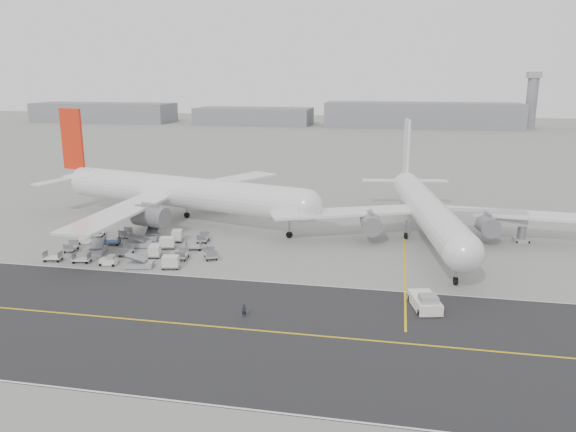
% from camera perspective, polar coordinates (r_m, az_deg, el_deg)
% --- Properties ---
extents(ground, '(700.00, 700.00, 0.00)m').
position_cam_1_polar(ground, '(87.02, -8.43, -5.68)').
color(ground, gray).
rests_on(ground, ground).
extents(taxiway, '(220.00, 59.00, 0.03)m').
position_cam_1_polar(taxiway, '(69.78, -9.47, -10.85)').
color(taxiway, '#29292C').
rests_on(taxiway, ground).
extents(horizon_buildings, '(520.00, 28.00, 28.00)m').
position_cam_1_polar(horizon_buildings, '(338.22, 11.64, 8.85)').
color(horizon_buildings, gray).
rests_on(horizon_buildings, ground).
extents(control_tower, '(7.00, 7.00, 31.25)m').
position_cam_1_polar(control_tower, '(349.63, 23.52, 10.83)').
color(control_tower, gray).
rests_on(control_tower, ground).
extents(airliner_a, '(63.14, 61.79, 22.29)m').
position_cam_1_polar(airliner_a, '(115.80, -11.31, 2.46)').
color(airliner_a, white).
rests_on(airliner_a, ground).
extents(airliner_b, '(56.50, 57.52, 19.94)m').
position_cam_1_polar(airliner_b, '(104.48, 13.88, 0.69)').
color(airliner_b, white).
rests_on(airliner_b, ground).
extents(pushback_tug, '(4.38, 8.28, 2.33)m').
position_cam_1_polar(pushback_tug, '(74.98, 13.76, -8.47)').
color(pushback_tug, silver).
rests_on(pushback_tug, ground).
extents(jet_bridge, '(15.83, 4.50, 5.92)m').
position_cam_1_polar(jet_bridge, '(107.05, 19.39, -0.27)').
color(jet_bridge, gray).
rests_on(jet_bridge, ground).
extents(gse_cluster, '(31.96, 27.10, 2.13)m').
position_cam_1_polar(gse_cluster, '(99.89, -15.54, -3.45)').
color(gse_cluster, gray).
rests_on(gse_cluster, ground).
extents(stray_dolly, '(2.94, 3.40, 1.79)m').
position_cam_1_polar(stray_dolly, '(93.11, -7.86, -4.33)').
color(stray_dolly, silver).
rests_on(stray_dolly, ground).
extents(ground_crew_a, '(0.65, 0.44, 1.75)m').
position_cam_1_polar(ground_crew_a, '(70.72, -4.47, -9.57)').
color(ground_crew_a, black).
rests_on(ground_crew_a, ground).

